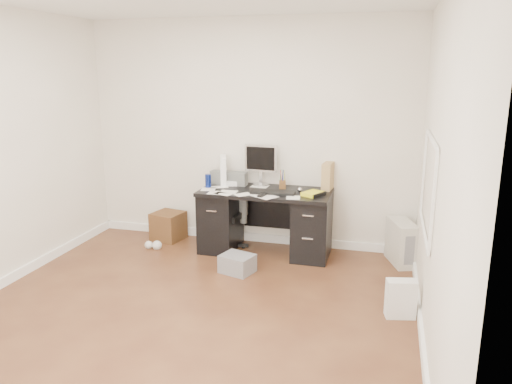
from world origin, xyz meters
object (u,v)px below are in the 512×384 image
office_chair (225,211)px  wicker_basket (168,226)px  desk (265,220)px  pc_tower (401,242)px  lcd_monitor (261,165)px  keyboard (273,192)px

office_chair → wicker_basket: office_chair is taller
desk → pc_tower: size_ratio=3.13×
lcd_monitor → office_chair: 0.70m
desk → office_chair: 0.51m
lcd_monitor → keyboard: size_ratio=1.00×
pc_tower → wicker_basket: size_ratio=1.37×
office_chair → pc_tower: 2.06m
lcd_monitor → pc_tower: size_ratio=1.04×
keyboard → wicker_basket: keyboard is taller
pc_tower → lcd_monitor: bearing=154.3°
desk → wicker_basket: desk is taller
lcd_monitor → wicker_basket: (-1.18, -0.12, -0.82)m
keyboard → pc_tower: (1.43, 0.18, -0.52)m
keyboard → office_chair: bearing=161.8°
lcd_monitor → office_chair: size_ratio=0.55×
keyboard → pc_tower: 1.53m
lcd_monitor → wicker_basket: bearing=-169.9°
keyboard → wicker_basket: size_ratio=1.42×
wicker_basket → lcd_monitor: bearing=5.7°
office_chair → wicker_basket: (-0.79, 0.09, -0.28)m
pc_tower → wicker_basket: bearing=159.3°
desk → pc_tower: 1.55m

